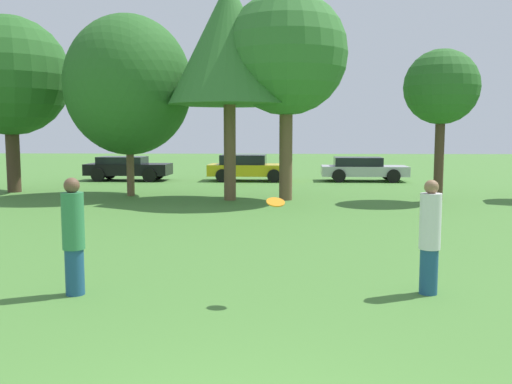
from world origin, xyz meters
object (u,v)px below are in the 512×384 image
frisbee (276,202)px  parked_car_black (127,168)px  tree_3 (286,54)px  parked_car_silver (362,168)px  tree_1 (128,85)px  person_thrower (73,236)px  tree_0 (9,76)px  tree_2 (229,43)px  person_catcher (430,237)px  parked_car_yellow (248,167)px  tree_4 (441,88)px

frisbee → parked_car_black: bearing=110.8°
tree_3 → parked_car_silver: 9.85m
tree_1 → person_thrower: bearing=-78.6°
person_thrower → tree_0: 16.33m
tree_2 → tree_0: bearing=165.4°
frisbee → tree_3: bearing=88.5°
frisbee → parked_car_silver: frisbee is taller
tree_2 → tree_3: 2.01m
frisbee → parked_car_black: frisbee is taller
person_catcher → parked_car_silver: bearing=-98.4°
person_catcher → parked_car_black: 21.63m
parked_car_yellow → person_catcher: bearing=-77.2°
person_thrower → parked_car_silver: 20.90m
person_thrower → tree_0: tree_0 is taller
person_thrower → tree_3: 12.90m
person_thrower → parked_car_yellow: bearing=83.0°
tree_1 → tree_3: 6.01m
tree_4 → tree_2: bearing=179.6°
person_thrower → tree_3: size_ratio=0.24×
tree_3 → parked_car_yellow: tree_3 is taller
tree_1 → tree_2: tree_2 is taller
person_catcher → parked_car_silver: (1.93, 19.40, -0.23)m
person_thrower → frisbee: (2.94, -0.19, 0.53)m
person_thrower → parked_car_yellow: 19.65m
tree_2 → tree_3: (1.97, 0.11, -0.38)m
tree_0 → parked_car_silver: (14.75, 5.69, -3.95)m
tree_4 → person_catcher: bearing=-106.4°
frisbee → tree_0: (-10.56, 14.15, 3.17)m
person_thrower → tree_3: (3.25, 11.76, 4.19)m
tree_4 → parked_car_black: (-13.09, 7.96, -3.24)m
parked_car_black → parked_car_silver: (11.67, 0.09, -0.02)m
parked_car_black → parked_car_silver: bearing=2.4°
parked_car_black → tree_0: bearing=-116.8°
tree_0 → parked_car_black: bearing=61.2°
tree_4 → person_thrower: bearing=-126.4°
tree_2 → person_catcher: bearing=-71.0°
tree_0 → parked_car_black: tree_0 is taller
tree_4 → parked_car_silver: 8.80m
person_thrower → tree_1: tree_1 is taller
frisbee → tree_2: bearing=98.0°
tree_0 → tree_2: tree_2 is taller
person_catcher → tree_2: bearing=-73.7°
tree_1 → parked_car_black: size_ratio=1.61×
person_catcher → tree_0: 19.14m
tree_1 → tree_2: (3.87, -1.19, 1.32)m
tree_0 → tree_1: 5.18m
person_catcher → parked_car_yellow: bearing=-81.8°
parked_car_silver → parked_car_black: bearing=-177.6°
tree_1 → parked_car_yellow: (4.07, 6.76, -3.45)m
person_catcher → parked_car_yellow: (-3.71, 19.35, -0.18)m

